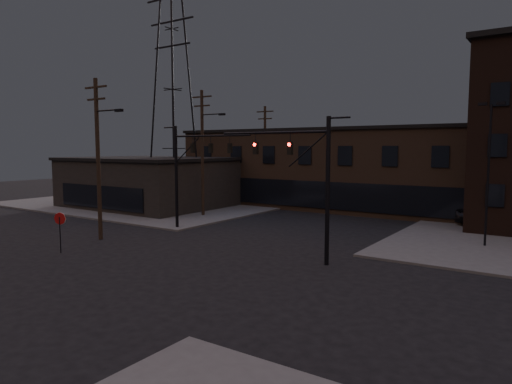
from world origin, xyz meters
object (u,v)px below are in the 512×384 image
traffic_signal_far (188,165)px  car_crossing (341,202)px  parked_car_lot_a (490,216)px  stop_sign (60,223)px  traffic_signal_near (309,174)px

traffic_signal_far → car_crossing: (4.70, 17.85, -4.27)m
traffic_signal_far → parked_car_lot_a: traffic_signal_far is taller
car_crossing → traffic_signal_far: bearing=-117.9°
traffic_signal_far → car_crossing: size_ratio=1.79×
stop_sign → parked_car_lot_a: 31.19m
traffic_signal_near → car_crossing: 22.98m
traffic_signal_far → stop_sign: traffic_signal_far is taller
traffic_signal_far → parked_car_lot_a: (19.03, 13.67, -4.02)m
traffic_signal_far → parked_car_lot_a: size_ratio=1.61×
parked_car_lot_a → stop_sign: bearing=140.9°
traffic_signal_near → traffic_signal_far: size_ratio=1.00×
traffic_signal_far → car_crossing: traffic_signal_far is taller
stop_sign → car_crossing: stop_sign is taller
traffic_signal_near → traffic_signal_far: same height
traffic_signal_near → car_crossing: (-7.37, 21.35, -4.19)m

